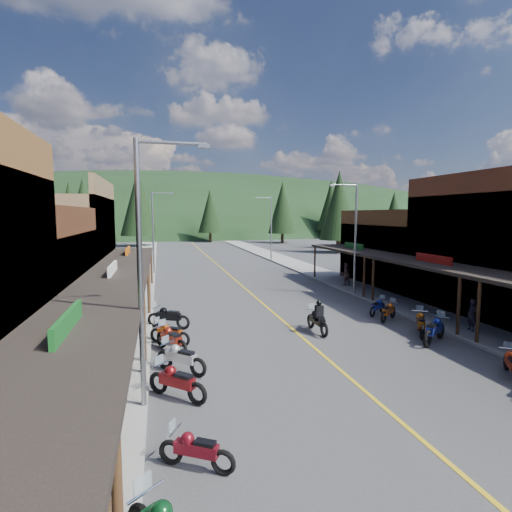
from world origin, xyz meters
TOP-DOWN VIEW (x-y plane):
  - ground at (0.00, 0.00)m, footprint 220.00×220.00m
  - centerline at (0.00, 20.00)m, footprint 0.15×90.00m
  - sidewalk_west at (-8.70, 20.00)m, footprint 3.40×94.00m
  - sidewalk_east at (8.70, 20.00)m, footprint 3.40×94.00m
  - shop_west_3 at (-13.78, 11.30)m, footprint 10.90×10.20m
  - shop_east_2 at (13.78, 1.70)m, footprint 10.90×9.00m
  - shop_east_3 at (13.75, 11.30)m, footprint 10.90×10.20m
  - streetlight_0 at (-6.95, -6.00)m, footprint 2.16×0.18m
  - streetlight_1 at (-6.95, 22.00)m, footprint 2.16×0.18m
  - streetlight_2 at (6.95, 8.00)m, footprint 2.16×0.18m
  - streetlight_3 at (6.95, 30.00)m, footprint 2.16×0.18m
  - ridge_hill at (0.00, 135.00)m, footprint 310.00×140.00m
  - pine_1 at (-24.00, 70.00)m, footprint 5.88×5.88m
  - pine_2 at (-10.00, 58.00)m, footprint 6.72×6.72m
  - pine_3 at (4.00, 66.00)m, footprint 5.04×5.04m
  - pine_4 at (18.00, 60.00)m, footprint 5.88×5.88m
  - pine_5 at (34.00, 72.00)m, footprint 6.72×6.72m
  - pine_6 at (46.00, 64.00)m, footprint 5.04×5.04m
  - pine_7 at (-32.00, 76.00)m, footprint 5.88×5.88m
  - pine_8 at (-22.00, 40.00)m, footprint 4.48×4.48m
  - pine_9 at (24.00, 45.00)m, footprint 4.93×4.93m
  - pine_10 at (-18.00, 50.00)m, footprint 5.38×5.38m
  - pine_11 at (20.00, 38.00)m, footprint 5.82×5.82m
  - bike_west_4 at (-5.83, -9.24)m, footprint 1.90×1.48m
  - bike_west_5 at (-6.10, -5.55)m, footprint 2.14×2.07m
  - bike_west_6 at (-5.86, -3.44)m, footprint 2.13×2.06m
  - bike_west_7 at (-6.14, -1.05)m, footprint 1.74×2.28m
  - bike_west_8 at (-6.18, 0.00)m, footprint 2.04×1.76m
  - bike_west_9 at (-6.17, 2.63)m, footprint 2.38×1.80m
  - bike_east_5 at (5.72, -6.62)m, footprint 1.58×1.92m
  - bike_east_6 at (5.57, -2.65)m, footprint 2.39×1.95m
  - bike_east_7 at (5.75, -1.43)m, footprint 1.77×2.28m
  - bike_east_8 at (5.70, 1.32)m, footprint 1.97×1.74m
  - bike_east_9 at (5.77, 2.56)m, footprint 1.89×1.59m
  - rider_on_bike at (1.01, 0.13)m, footprint 0.83×2.26m
  - pedestrian_east_a at (8.31, -1.84)m, footprint 0.44×0.62m
  - pedestrian_east_b at (7.97, 11.23)m, footprint 0.94×0.60m

SIDE VIEW (x-z plane):
  - ground at x=0.00m, z-range 0.00..0.00m
  - ridge_hill at x=0.00m, z-range -30.00..30.00m
  - centerline at x=0.00m, z-range 0.00..0.01m
  - sidewalk_west at x=-8.70m, z-range 0.00..0.15m
  - sidewalk_east at x=8.70m, z-range 0.00..0.15m
  - bike_west_4 at x=-5.83m, z-range 0.00..1.06m
  - bike_east_9 at x=5.77m, z-range 0.00..1.07m
  - bike_east_5 at x=5.72m, z-range 0.00..1.08m
  - bike_east_8 at x=5.70m, z-range 0.00..1.13m
  - bike_west_8 at x=-6.18m, z-range 0.00..1.16m
  - bike_west_7 at x=-6.14m, z-range 0.00..1.26m
  - bike_east_7 at x=5.75m, z-range 0.00..1.27m
  - bike_west_6 at x=-5.86m, z-range 0.00..1.27m
  - bike_west_5 at x=-6.10m, z-range 0.00..1.28m
  - bike_west_9 at x=-6.17m, z-range 0.00..1.32m
  - bike_east_6 at x=5.57m, z-range 0.00..1.34m
  - rider_on_bike at x=1.01m, z-range -0.17..1.54m
  - pedestrian_east_a at x=8.31m, z-range 0.15..1.75m
  - pedestrian_east_b at x=7.97m, z-range 0.15..1.99m
  - shop_east_3 at x=13.75m, z-range -0.57..5.63m
  - shop_east_2 at x=13.78m, z-range -0.58..7.62m
  - shop_west_3 at x=-13.78m, z-range -0.58..7.62m
  - streetlight_0 at x=-6.95m, z-range 0.46..8.46m
  - streetlight_1 at x=-6.95m, z-range 0.46..8.46m
  - streetlight_2 at x=6.95m, z-range 0.46..8.46m
  - streetlight_3 at x=6.95m, z-range 0.46..8.46m
  - pine_8 at x=-22.00m, z-range 0.98..10.98m
  - pine_9 at x=24.00m, z-range 0.98..11.78m
  - pine_3 at x=4.00m, z-range 0.98..11.98m
  - pine_6 at x=46.00m, z-range 0.98..11.98m
  - pine_10 at x=-18.00m, z-range 0.98..12.58m
  - pine_11 at x=20.00m, z-range 0.99..13.39m
  - pine_1 at x=-24.00m, z-range 0.99..13.49m
  - pine_4 at x=18.00m, z-range 0.99..13.49m
  - pine_7 at x=-32.00m, z-range 0.99..13.49m
  - pine_2 at x=-10.00m, z-range 0.99..14.99m
  - pine_5 at x=34.00m, z-range 0.99..14.99m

